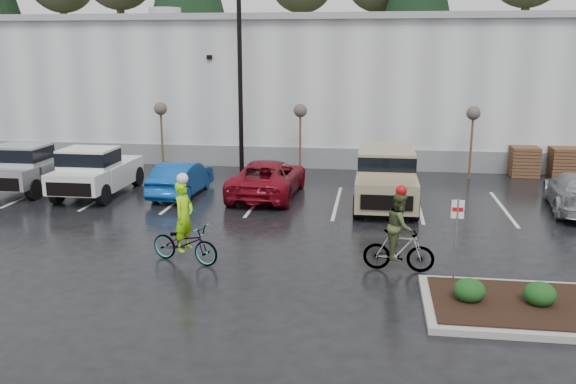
# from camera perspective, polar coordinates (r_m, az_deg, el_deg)

# --- Properties ---
(ground) EXTENTS (120.00, 120.00, 0.00)m
(ground) POSITION_cam_1_polar(r_m,az_deg,el_deg) (15.30, 0.83, -8.37)
(ground) COLOR black
(ground) RESTS_ON ground
(warehouse) EXTENTS (60.50, 15.50, 7.20)m
(warehouse) POSITION_cam_1_polar(r_m,az_deg,el_deg) (36.19, 5.31, 10.17)
(warehouse) COLOR #B5B7BA
(warehouse) RESTS_ON ground
(wooded_ridge) EXTENTS (80.00, 25.00, 6.00)m
(wooded_ridge) POSITION_cam_1_polar(r_m,az_deg,el_deg) (59.18, 6.43, 10.77)
(wooded_ridge) COLOR #253616
(wooded_ridge) RESTS_ON ground
(lamppost) EXTENTS (0.50, 1.00, 9.22)m
(lamppost) POSITION_cam_1_polar(r_m,az_deg,el_deg) (26.72, -4.55, 13.41)
(lamppost) COLOR black
(lamppost) RESTS_ON ground
(sapling_west) EXTENTS (0.60, 0.60, 3.20)m
(sapling_west) POSITION_cam_1_polar(r_m,az_deg,el_deg) (28.95, -11.82, 7.31)
(sapling_west) COLOR #4C311E
(sapling_west) RESTS_ON ground
(sapling_mid) EXTENTS (0.60, 0.60, 3.20)m
(sapling_mid) POSITION_cam_1_polar(r_m,az_deg,el_deg) (27.45, 1.16, 7.26)
(sapling_mid) COLOR #4C311E
(sapling_mid) RESTS_ON ground
(sapling_east) EXTENTS (0.60, 0.60, 3.20)m
(sapling_east) POSITION_cam_1_polar(r_m,az_deg,el_deg) (27.58, 16.93, 6.72)
(sapling_east) COLOR #4C311E
(sapling_east) RESTS_ON ground
(pallet_stack_a) EXTENTS (1.20, 1.20, 1.35)m
(pallet_stack_a) POSITION_cam_1_polar(r_m,az_deg,el_deg) (29.32, 21.20, 2.70)
(pallet_stack_a) COLOR #4C311E
(pallet_stack_a) RESTS_ON ground
(pallet_stack_b) EXTENTS (1.20, 1.20, 1.35)m
(pallet_stack_b) POSITION_cam_1_polar(r_m,az_deg,el_deg) (29.76, 24.39, 2.55)
(pallet_stack_b) COLOR #4C311E
(pallet_stack_b) RESTS_ON ground
(shrub_a) EXTENTS (0.70, 0.70, 0.52)m
(shrub_a) POSITION_cam_1_polar(r_m,az_deg,el_deg) (14.29, 16.62, -8.80)
(shrub_a) COLOR #143813
(shrub_a) RESTS_ON curb_island
(shrub_b) EXTENTS (0.70, 0.70, 0.52)m
(shrub_b) POSITION_cam_1_polar(r_m,az_deg,el_deg) (14.60, 22.51, -8.81)
(shrub_b) COLOR #143813
(shrub_b) RESTS_ON curb_island
(fire_lane_sign) EXTENTS (0.30, 0.05, 2.20)m
(fire_lane_sign) POSITION_cam_1_polar(r_m,az_deg,el_deg) (15.06, 15.47, -3.57)
(fire_lane_sign) COLOR gray
(fire_lane_sign) RESTS_ON ground
(pickup_silver) EXTENTS (2.10, 5.20, 1.96)m
(pickup_silver) POSITION_cam_1_polar(r_m,az_deg,el_deg) (26.93, -22.57, 2.35)
(pickup_silver) COLOR #B8BBC1
(pickup_silver) RESTS_ON ground
(pickup_white) EXTENTS (2.10, 5.20, 1.96)m
(pickup_white) POSITION_cam_1_polar(r_m,az_deg,el_deg) (25.16, -17.17, 2.07)
(pickup_white) COLOR silver
(pickup_white) RESTS_ON ground
(car_blue) EXTENTS (1.56, 4.12, 1.34)m
(car_blue) POSITION_cam_1_polar(r_m,az_deg,el_deg) (24.19, -9.95, 1.28)
(car_blue) COLOR #0D4494
(car_blue) RESTS_ON ground
(car_red) EXTENTS (2.59, 5.24, 1.43)m
(car_red) POSITION_cam_1_polar(r_m,az_deg,el_deg) (23.68, -1.90, 1.32)
(car_red) COLOR maroon
(car_red) RESTS_ON ground
(suv_tan) EXTENTS (2.20, 5.10, 2.06)m
(suv_tan) POSITION_cam_1_polar(r_m,az_deg,el_deg) (22.42, 9.14, 1.29)
(suv_tan) COLOR #9B8C69
(suv_tan) RESTS_ON ground
(cyclist_hivis) EXTENTS (2.15, 1.28, 2.47)m
(cyclist_hivis) POSITION_cam_1_polar(r_m,az_deg,el_deg) (16.61, -9.64, -4.01)
(cyclist_hivis) COLOR #3F3F44
(cyclist_hivis) RESTS_ON ground
(cyclist_olive) EXTENTS (1.79, 0.87, 2.29)m
(cyclist_olive) POSITION_cam_1_polar(r_m,az_deg,el_deg) (15.99, 10.36, -4.44)
(cyclist_olive) COLOR #3F3F44
(cyclist_olive) RESTS_ON ground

